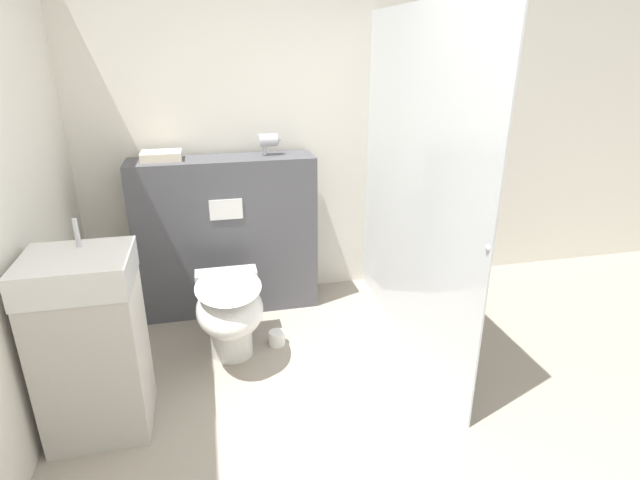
# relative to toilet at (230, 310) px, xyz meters

# --- Properties ---
(wall_back) EXTENTS (8.00, 0.06, 2.50)m
(wall_back) POSITION_rel_toilet_xyz_m (0.47, 0.93, 0.91)
(wall_back) COLOR silver
(wall_back) RESTS_ON ground_plane
(partition_panel) EXTENTS (1.26, 0.32, 1.13)m
(partition_panel) POSITION_rel_toilet_xyz_m (0.04, 0.69, 0.23)
(partition_panel) COLOR #4C4C51
(partition_panel) RESTS_ON ground_plane
(shower_glass) EXTENTS (0.04, 1.80, 2.07)m
(shower_glass) POSITION_rel_toilet_xyz_m (1.15, -0.00, 0.70)
(shower_glass) COLOR silver
(shower_glass) RESTS_ON ground_plane
(toilet) EXTENTS (0.40, 0.66, 0.54)m
(toilet) POSITION_rel_toilet_xyz_m (0.00, 0.00, 0.00)
(toilet) COLOR white
(toilet) RESTS_ON ground_plane
(sink_vanity) EXTENTS (0.48, 0.43, 1.09)m
(sink_vanity) POSITION_rel_toilet_xyz_m (-0.68, -0.45, 0.14)
(sink_vanity) COLOR beige
(sink_vanity) RESTS_ON ground_plane
(hair_drier) EXTENTS (0.16, 0.09, 0.15)m
(hair_drier) POSITION_rel_toilet_xyz_m (0.37, 0.71, 0.89)
(hair_drier) COLOR #B7B7BC
(hair_drier) RESTS_ON partition_panel
(folded_towel) EXTENTS (0.26, 0.19, 0.06)m
(folded_towel) POSITION_rel_toilet_xyz_m (-0.35, 0.72, 0.82)
(folded_towel) COLOR beige
(folded_towel) RESTS_ON partition_panel
(spare_toilet_roll) EXTENTS (0.11, 0.11, 0.09)m
(spare_toilet_roll) POSITION_rel_toilet_xyz_m (0.29, 0.09, -0.29)
(spare_toilet_roll) COLOR white
(spare_toilet_roll) RESTS_ON ground_plane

